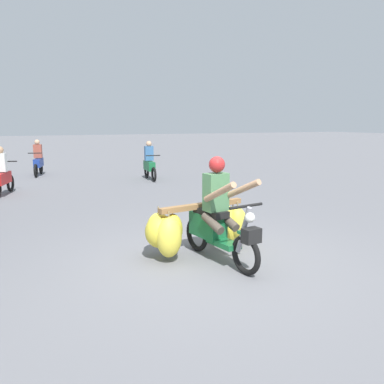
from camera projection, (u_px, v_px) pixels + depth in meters
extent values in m
plane|color=slate|center=(207.00, 262.00, 5.82)|extent=(120.00, 120.00, 0.00)
torus|color=black|center=(246.00, 255.00, 5.30)|extent=(0.17, 0.57, 0.56)
torus|color=black|center=(197.00, 234.00, 6.29)|extent=(0.17, 0.57, 0.56)
cube|color=#196638|center=(223.00, 243.00, 5.71)|extent=(0.33, 0.59, 0.08)
cube|color=#196638|center=(208.00, 225.00, 6.01)|extent=(0.38, 0.68, 0.36)
cube|color=black|center=(211.00, 212.00, 5.90)|extent=(0.35, 0.63, 0.10)
cylinder|color=gray|center=(244.00, 230.00, 5.29)|extent=(0.11, 0.29, 0.69)
cylinder|color=black|center=(246.00, 206.00, 5.20)|extent=(0.56, 0.13, 0.04)
sphere|color=silver|center=(250.00, 217.00, 5.16)|extent=(0.14, 0.14, 0.14)
cube|color=black|center=(251.00, 236.00, 5.17)|extent=(0.26, 0.20, 0.20)
cube|color=#196638|center=(246.00, 234.00, 5.25)|extent=(0.14, 0.29, 0.04)
cube|color=olive|center=(202.00, 206.00, 6.08)|extent=(1.50, 0.34, 0.08)
cube|color=olive|center=(196.00, 205.00, 6.23)|extent=(1.35, 0.29, 0.06)
ellipsoid|color=gold|center=(173.00, 230.00, 5.87)|extent=(0.41, 0.39, 0.49)
cylinder|color=#998459|center=(172.00, 212.00, 5.82)|extent=(0.02, 0.02, 0.11)
ellipsoid|color=yellow|center=(159.00, 228.00, 6.03)|extent=(0.50, 0.48, 0.48)
cylinder|color=#998459|center=(158.00, 211.00, 5.98)|extent=(0.02, 0.02, 0.13)
ellipsoid|color=yellow|center=(237.00, 223.00, 6.43)|extent=(0.39, 0.37, 0.53)
cylinder|color=#998459|center=(238.00, 205.00, 6.37)|extent=(0.02, 0.02, 0.13)
ellipsoid|color=gold|center=(228.00, 225.00, 6.45)|extent=(0.44, 0.42, 0.63)
cylinder|color=#998459|center=(228.00, 205.00, 6.39)|extent=(0.02, 0.02, 0.13)
ellipsoid|color=yellow|center=(223.00, 218.00, 6.71)|extent=(0.54, 0.50, 0.47)
cylinder|color=#998459|center=(223.00, 202.00, 6.66)|extent=(0.02, 0.02, 0.14)
ellipsoid|color=gold|center=(160.00, 231.00, 5.84)|extent=(0.61, 0.59, 0.51)
cylinder|color=#998459|center=(160.00, 213.00, 5.79)|extent=(0.02, 0.02, 0.12)
ellipsoid|color=yellow|center=(169.00, 237.00, 5.73)|extent=(0.49, 0.46, 0.61)
cylinder|color=#998459|center=(169.00, 215.00, 5.67)|extent=(0.02, 0.02, 0.12)
ellipsoid|color=gold|center=(233.00, 221.00, 6.60)|extent=(0.52, 0.50, 0.46)
cylinder|color=#998459|center=(233.00, 204.00, 6.55)|extent=(0.02, 0.02, 0.17)
cube|color=#4C7F51|center=(216.00, 192.00, 5.74)|extent=(0.37, 0.27, 0.56)
sphere|color=#B22626|center=(217.00, 164.00, 5.65)|extent=(0.24, 0.24, 0.24)
cylinder|color=tan|center=(241.00, 190.00, 5.56)|extent=(0.25, 0.72, 0.39)
cylinder|color=tan|center=(219.00, 192.00, 5.35)|extent=(0.15, 0.72, 0.39)
cylinder|color=#4C4238|center=(228.00, 221.00, 5.80)|extent=(0.20, 0.45, 0.27)
cylinder|color=#4C4238|center=(213.00, 223.00, 5.65)|extent=(0.20, 0.45, 0.27)
torus|color=black|center=(154.00, 175.00, 13.58)|extent=(0.12, 0.52, 0.52)
torus|color=black|center=(147.00, 171.00, 14.60)|extent=(0.12, 0.52, 0.52)
cube|color=#196638|center=(149.00, 166.00, 14.14)|extent=(0.31, 0.92, 0.32)
cylinder|color=black|center=(153.00, 156.00, 13.51)|extent=(0.50, 0.07, 0.04)
cube|color=#386699|center=(149.00, 153.00, 14.08)|extent=(0.31, 0.22, 0.52)
sphere|color=tan|center=(149.00, 144.00, 14.00)|extent=(0.20, 0.20, 0.20)
torus|color=black|center=(36.00, 171.00, 14.64)|extent=(0.19, 0.52, 0.52)
torus|color=black|center=(41.00, 167.00, 15.71)|extent=(0.19, 0.52, 0.52)
cube|color=navy|center=(38.00, 163.00, 15.23)|extent=(0.43, 0.93, 0.32)
cylinder|color=black|center=(35.00, 153.00, 14.58)|extent=(0.50, 0.14, 0.04)
cube|color=#994738|center=(38.00, 151.00, 15.17)|extent=(0.34, 0.26, 0.52)
sphere|color=tan|center=(37.00, 142.00, 15.09)|extent=(0.20, 0.20, 0.20)
torus|color=black|center=(10.00, 183.00, 11.68)|extent=(0.23, 0.52, 0.52)
cube|color=red|center=(2.00, 178.00, 11.01)|extent=(0.49, 0.93, 0.32)
cylinder|color=black|center=(8.00, 161.00, 11.52)|extent=(0.49, 0.18, 0.04)
cube|color=silver|center=(1.00, 162.00, 10.91)|extent=(0.34, 0.28, 0.52)
sphere|color=tan|center=(0.00, 150.00, 10.86)|extent=(0.20, 0.20, 0.20)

